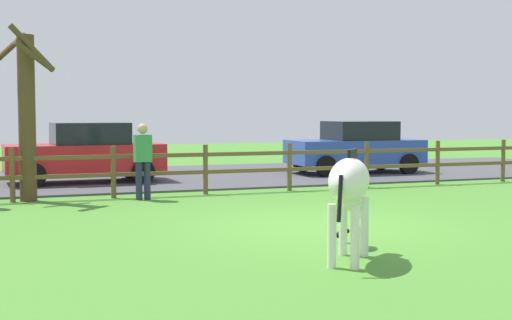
% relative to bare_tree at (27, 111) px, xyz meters
% --- Properties ---
extents(ground_plane, '(60.00, 60.00, 0.00)m').
position_rel_bare_tree_xyz_m(ground_plane, '(4.40, -5.09, -1.90)').
color(ground_plane, '#47842D').
extents(parking_asphalt, '(28.00, 7.40, 0.05)m').
position_rel_bare_tree_xyz_m(parking_asphalt, '(4.40, 4.21, -1.87)').
color(parking_asphalt, '#47474C').
rests_on(parking_asphalt, ground_plane).
extents(paddock_fence, '(21.06, 0.11, 1.14)m').
position_rel_bare_tree_xyz_m(paddock_fence, '(3.87, -0.09, -1.24)').
color(paddock_fence, brown).
rests_on(paddock_fence, ground_plane).
extents(bare_tree, '(1.33, 1.35, 3.67)m').
position_rel_bare_tree_xyz_m(bare_tree, '(0.00, 0.00, 0.00)').
color(bare_tree, '#513A23').
rests_on(bare_tree, ground_plane).
extents(zebra, '(1.35, 1.63, 1.41)m').
position_rel_bare_tree_xyz_m(zebra, '(3.53, -7.71, -0.97)').
color(zebra, white).
rests_on(zebra, ground_plane).
extents(crow_on_grass, '(0.21, 0.10, 0.20)m').
position_rel_bare_tree_xyz_m(crow_on_grass, '(4.00, -6.61, -1.77)').
color(crow_on_grass, black).
rests_on(crow_on_grass, ground_plane).
extents(parked_car_red, '(4.05, 1.98, 1.56)m').
position_rel_bare_tree_xyz_m(parked_car_red, '(1.59, 3.21, -1.05)').
color(parked_car_red, red).
rests_on(parked_car_red, parking_asphalt).
extents(parked_car_blue, '(4.03, 1.95, 1.56)m').
position_rel_bare_tree_xyz_m(parked_car_blue, '(9.59, 3.27, -1.05)').
color(parked_car_blue, '#2D4CAD').
rests_on(parked_car_blue, parking_asphalt).
extents(visitor_right_of_tree, '(0.37, 0.23, 1.64)m').
position_rel_bare_tree_xyz_m(visitor_right_of_tree, '(2.32, -0.62, -0.99)').
color(visitor_right_of_tree, '#232847').
rests_on(visitor_right_of_tree, ground_plane).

